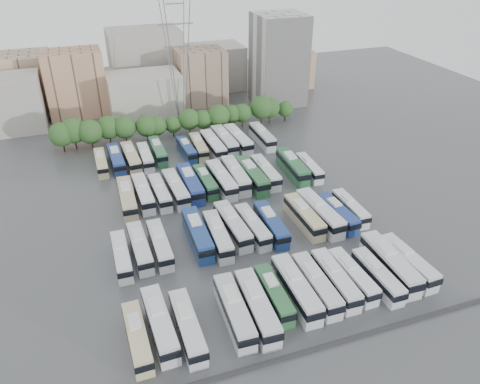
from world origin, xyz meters
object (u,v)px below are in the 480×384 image
object	(u,v)px
bus_r1_s12	(338,213)
bus_r3_s1	(116,159)
bus_r0_s0	(137,337)
bus_r3_s7	(199,147)
bus_r2_s2	(143,193)
bus_r2_s9	(252,175)
bus_r2_s4	(176,189)
bus_r3_s0	(101,162)
bus_r0_s8	(316,285)
bus_r0_s12	(390,263)
bus_r1_s13	(350,208)
bus_r1_s8	(271,224)
bus_r2_s8	(236,175)
bus_r1_s11	(320,213)
bus_r3_s3	(145,157)
bus_r0_s9	(335,279)
bus_r2_s1	(127,198)
bus_r3_s8	(213,145)
bus_r2_s3	(160,192)
bus_r1_s2	(160,244)
bus_r3_s12	(262,136)
bus_r3_s6	(187,149)
bus_r3_s2	(131,158)
bus_r1_s0	(122,256)
bus_r2_s7	(221,179)
bus_r0_s11	(377,276)
bus_r1_s6	(233,225)
bus_r1_s7	(253,226)
bus_r0_s5	(257,307)
bus_r2_s10	(265,172)
bus_r0_s4	(234,311)
bus_r2_s12	(293,166)
bus_r0_s7	(296,289)
bus_r0_s2	(188,327)
bus_r0_s1	(160,324)
bus_r0_s10	(352,276)
bus_r1_s10	(304,216)
bus_r1_s1	(140,247)
bus_r0_s13	(408,262)
apartment_tower	(279,60)
electricity_pylon	(178,56)
bus_r3_s4	(158,151)
bus_r1_s4	(197,234)

from	to	relation	value
bus_r1_s12	bus_r3_s1	size ratio (longest dim) A/B	0.94
bus_r0_s0	bus_r3_s7	xyz separation A→B (m)	(23.06, 54.86, 0.05)
bus_r2_s2	bus_r2_s9	world-z (taller)	bus_r2_s9
bus_r2_s4	bus_r3_s0	bearing A→B (deg)	124.26
bus_r0_s8	bus_r3_s1	distance (m)	57.98
bus_r0_s12	bus_r1_s13	bearing A→B (deg)	81.17
bus_r1_s8	bus_r2_s8	distance (m)	19.33
bus_r1_s11	bus_r3_s3	world-z (taller)	bus_r1_s11
bus_r0_s9	bus_r2_s1	bearing A→B (deg)	128.71
bus_r0_s0	bus_r3_s8	xyz separation A→B (m)	(26.43, 54.00, 0.28)
bus_r2_s3	bus_r3_s0	world-z (taller)	bus_r2_s3
bus_r1_s2	bus_r1_s8	xyz separation A→B (m)	(19.90, -0.66, 0.05)
bus_r1_s2	bus_r3_s3	bearing A→B (deg)	84.39
bus_r1_s13	bus_r2_s9	xyz separation A→B (m)	(-13.27, 17.78, 0.41)
bus_r3_s3	bus_r3_s12	world-z (taller)	bus_r3_s12
bus_r0_s0	bus_r3_s6	bearing A→B (deg)	69.17
bus_r0_s8	bus_r3_s2	size ratio (longest dim) A/B	1.00
bus_r1_s0	bus_r2_s7	bearing A→B (deg)	39.86
bus_r0_s11	bus_r0_s12	distance (m)	3.71
bus_r1_s2	bus_r1_s6	distance (m)	13.29
bus_r1_s7	bus_r3_s7	size ratio (longest dim) A/B	1.02
bus_r0_s5	bus_r2_s10	world-z (taller)	bus_r0_s5
bus_r0_s11	bus_r0_s4	bearing A→B (deg)	179.37
bus_r1_s11	bus_r3_s2	world-z (taller)	bus_r1_s11
bus_r1_s8	bus_r0_s12	bearing A→B (deg)	-50.03
bus_r1_s6	bus_r2_s12	world-z (taller)	bus_r2_s12
bus_r1_s13	bus_r0_s7	bearing A→B (deg)	-137.43
bus_r0_s2	bus_r1_s8	size ratio (longest dim) A/B	1.00
bus_r0_s0	bus_r2_s7	bearing A→B (deg)	57.23
bus_r3_s6	bus_r1_s2	bearing A→B (deg)	-112.39
bus_r1_s8	bus_r0_s1	bearing A→B (deg)	-142.14
bus_r3_s3	bus_r1_s12	bearing A→B (deg)	-49.84
bus_r0_s10	bus_r1_s2	world-z (taller)	bus_r1_s2
bus_r1_s10	bus_r1_s11	bearing A→B (deg)	-3.74
bus_r1_s1	bus_r3_s3	size ratio (longest dim) A/B	1.06
bus_r0_s13	bus_r3_s8	xyz separation A→B (m)	(-16.48, 52.80, 0.13)
bus_r2_s2	bus_r3_s7	distance (m)	24.20
bus_r0_s10	bus_r2_s7	bearing A→B (deg)	103.85
bus_r0_s2	bus_r2_s4	size ratio (longest dim) A/B	0.95
bus_r1_s11	bus_r2_s10	world-z (taller)	bus_r1_s11
bus_r0_s10	bus_r1_s2	xyz separation A→B (m)	(-26.29, 17.72, 0.06)
apartment_tower	bus_r1_s13	xyz separation A→B (m)	(-12.60, -64.08, -11.33)
electricity_pylon	bus_r3_s7	xyz separation A→B (m)	(-0.52, -19.86, -16.88)
bus_r0_s1	bus_r0_s7	size ratio (longest dim) A/B	0.97
bus_r3_s0	bus_r0_s10	bearing A→B (deg)	-58.13
bus_r3_s4	bus_r3_s1	bearing A→B (deg)	-172.25
bus_r2_s12	bus_r1_s0	bearing A→B (deg)	-151.26
bus_r1_s4	bus_r3_s2	size ratio (longest dim) A/B	1.06
bus_r0_s0	bus_r0_s13	size ratio (longest dim) A/B	0.92
apartment_tower	bus_r3_s6	world-z (taller)	apartment_tower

